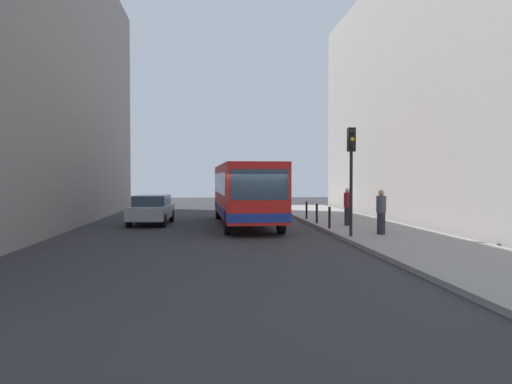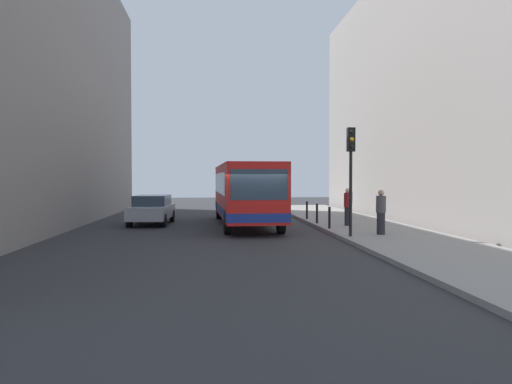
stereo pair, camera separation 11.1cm
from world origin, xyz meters
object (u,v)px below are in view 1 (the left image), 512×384
(bus, at_px, (245,191))
(bollard_mid, at_px, (317,213))
(car_beside_bus, at_px, (152,209))
(pedestrian_far_sidewalk, at_px, (349,203))
(bollard_near, at_px, (329,218))
(pedestrian_near_signal, at_px, (381,212))
(bollard_far, at_px, (307,210))
(traffic_light, at_px, (351,161))
(pedestrian_mid_sidewalk, at_px, (348,207))

(bus, height_order, bollard_mid, bus)
(car_beside_bus, distance_m, pedestrian_far_sidewalk, 10.83)
(bollard_near, bearing_deg, pedestrian_near_signal, -58.65)
(pedestrian_far_sidewalk, bearing_deg, bollard_far, 173.00)
(bus, relative_size, bollard_near, 11.68)
(traffic_light, height_order, pedestrian_near_signal, traffic_light)
(pedestrian_near_signal, bearing_deg, pedestrian_mid_sidewalk, -14.14)
(bus, distance_m, bollard_far, 3.98)
(car_beside_bus, xyz_separation_m, pedestrian_far_sidewalk, (10.71, 1.60, 0.19))
(bollard_mid, height_order, pedestrian_near_signal, pedestrian_near_signal)
(bus, height_order, car_beside_bus, bus)
(bollard_near, height_order, pedestrian_mid_sidewalk, pedestrian_mid_sidewalk)
(car_beside_bus, distance_m, pedestrian_mid_sidewalk, 9.81)
(bollard_far, xyz_separation_m, pedestrian_near_signal, (1.46, -7.45, 0.40))
(bollard_mid, distance_m, pedestrian_mid_sidewalk, 1.79)
(bus, distance_m, pedestrian_far_sidewalk, 6.54)
(traffic_light, height_order, bollard_mid, traffic_light)
(bus, relative_size, pedestrian_mid_sidewalk, 6.35)
(bollard_far, distance_m, pedestrian_mid_sidewalk, 4.01)
(traffic_light, bearing_deg, car_beside_bus, 138.99)
(pedestrian_mid_sidewalk, bearing_deg, bus, -15.18)
(bollard_near, bearing_deg, traffic_light, -88.03)
(bollard_mid, bearing_deg, bollard_far, 90.00)
(bollard_near, height_order, bollard_mid, same)
(car_beside_bus, height_order, pedestrian_mid_sidewalk, pedestrian_mid_sidewalk)
(traffic_light, height_order, bollard_far, traffic_light)
(bollard_mid, distance_m, pedestrian_near_signal, 5.15)
(traffic_light, xyz_separation_m, pedestrian_far_sidewalk, (2.46, 8.77, -2.03))
(bus, relative_size, traffic_light, 2.71)
(bollard_mid, bearing_deg, pedestrian_far_sidewalk, 52.53)
(bus, distance_m, bollard_mid, 3.75)
(bus, bearing_deg, bollard_mid, 163.41)
(bus, xyz_separation_m, pedestrian_far_sidewalk, (6.03, 2.42, -0.75))
(bollard_mid, xyz_separation_m, pedestrian_far_sidewalk, (2.56, 3.34, 0.35))
(traffic_light, bearing_deg, pedestrian_mid_sidewalk, 75.41)
(bollard_near, distance_m, bollard_far, 5.05)
(traffic_light, bearing_deg, bollard_near, 91.97)
(bollard_mid, bearing_deg, bus, 165.20)
(bus, relative_size, pedestrian_far_sidewalk, 6.69)
(car_beside_bus, height_order, bollard_near, car_beside_bus)
(bollard_mid, xyz_separation_m, bollard_far, (0.00, 2.53, 0.00))
(bus, xyz_separation_m, bollard_mid, (3.47, -0.92, -1.10))
(bollard_mid, bearing_deg, traffic_light, -88.95)
(bollard_mid, distance_m, bollard_far, 2.53)
(car_beside_bus, xyz_separation_m, pedestrian_mid_sidewalk, (9.33, -3.02, 0.24))
(traffic_light, xyz_separation_m, bollard_far, (-0.10, 7.96, -2.38))
(traffic_light, bearing_deg, pedestrian_near_signal, 20.64)
(pedestrian_near_signal, xyz_separation_m, pedestrian_far_sidewalk, (1.10, 8.26, -0.05))
(bollard_near, height_order, pedestrian_near_signal, pedestrian_near_signal)
(car_beside_bus, relative_size, pedestrian_near_signal, 2.57)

